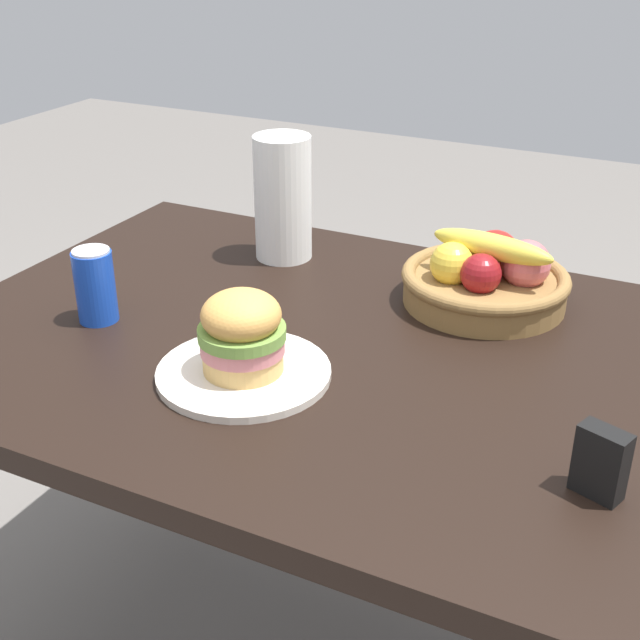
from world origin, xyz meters
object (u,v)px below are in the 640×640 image
(plate, at_px, (244,373))
(sandwich, at_px, (242,332))
(napkin_holder, at_px, (601,463))
(fruit_basket, at_px, (486,277))
(soda_can, at_px, (95,286))
(paper_towel_roll, at_px, (283,198))

(plate, xyz_separation_m, sandwich, (-0.00, -0.00, 0.07))
(napkin_holder, bearing_deg, fruit_basket, 140.23)
(sandwich, bearing_deg, soda_can, 170.28)
(fruit_basket, bearing_deg, paper_towel_roll, 175.30)
(plate, bearing_deg, sandwich, -135.00)
(paper_towel_roll, xyz_separation_m, napkin_holder, (0.69, -0.49, -0.07))
(plate, height_order, napkin_holder, napkin_holder)
(plate, distance_m, soda_can, 0.32)
(plate, distance_m, paper_towel_roll, 0.48)
(sandwich, distance_m, soda_can, 0.32)
(soda_can, relative_size, napkin_holder, 1.40)
(paper_towel_roll, bearing_deg, sandwich, -68.91)
(plate, xyz_separation_m, napkin_holder, (0.52, -0.05, 0.04))
(plate, relative_size, napkin_holder, 2.89)
(plate, relative_size, fruit_basket, 0.90)
(fruit_basket, bearing_deg, napkin_holder, -59.22)
(plate, height_order, soda_can, soda_can)
(soda_can, relative_size, fruit_basket, 0.43)
(paper_towel_roll, bearing_deg, napkin_holder, -35.43)
(sandwich, height_order, napkin_holder, sandwich)
(plate, bearing_deg, fruit_basket, 58.45)
(paper_towel_roll, bearing_deg, fruit_basket, -4.70)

